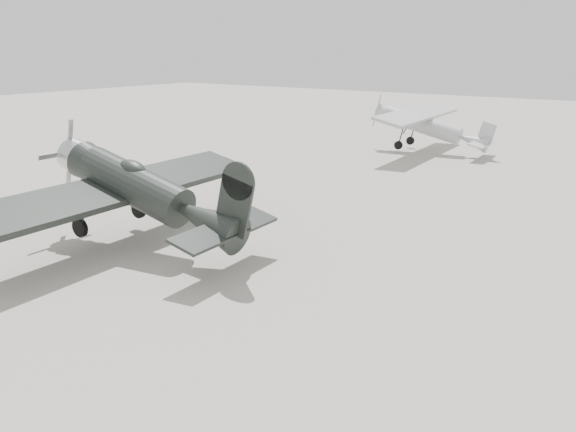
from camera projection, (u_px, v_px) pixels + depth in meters
The scene contains 3 objects.
ground at pixel (206, 272), 19.85m from camera, with size 160.00×160.00×0.00m, color #A19B8E.
lowwing_monoplane at pixel (144, 191), 21.63m from camera, with size 9.71×13.48×4.37m.
highwing_monoplane at pixel (427, 122), 41.81m from camera, with size 9.02×12.69×3.61m.
Camera 1 is at (12.92, -13.48, 7.62)m, focal length 35.00 mm.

